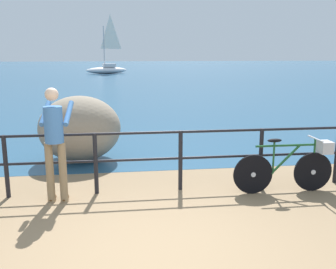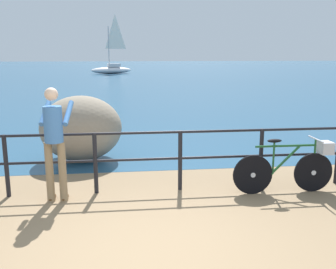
# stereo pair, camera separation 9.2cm
# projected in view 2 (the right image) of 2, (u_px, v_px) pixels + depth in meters

# --- Properties ---
(ground_plane) EXTENTS (120.00, 120.00, 0.10)m
(ground_plane) POSITION_uv_depth(u_px,v_px,m) (126.00, 91.00, 23.95)
(ground_plane) COLOR #846B4C
(sea_surface) EXTENTS (120.00, 90.00, 0.01)m
(sea_surface) POSITION_uv_depth(u_px,v_px,m) (124.00, 69.00, 51.30)
(sea_surface) COLOR navy
(sea_surface) RESTS_ON ground_plane
(promenade_railing) EXTENTS (9.89, 0.07, 1.02)m
(promenade_railing) POSITION_uv_depth(u_px,v_px,m) (138.00, 154.00, 6.40)
(promenade_railing) COLOR black
(promenade_railing) RESTS_ON ground_plane
(bicycle) EXTENTS (1.70, 0.48, 0.92)m
(bicycle) POSITION_uv_depth(u_px,v_px,m) (292.00, 165.00, 6.39)
(bicycle) COLOR black
(bicycle) RESTS_ON ground_plane
(person_at_railing) EXTENTS (0.49, 0.66, 1.78)m
(person_at_railing) POSITION_uv_depth(u_px,v_px,m) (54.00, 139.00, 5.91)
(person_at_railing) COLOR #8C7251
(person_at_railing) RESTS_ON ground_plane
(breakwater_boulder_main) EXTENTS (1.74, 1.56, 1.39)m
(breakwater_boulder_main) POSITION_uv_depth(u_px,v_px,m) (81.00, 128.00, 8.30)
(breakwater_boulder_main) COLOR gray
(breakwater_boulder_main) RESTS_ON ground
(sailboat) EXTENTS (4.59, 2.45, 6.16)m
(sailboat) POSITION_uv_depth(u_px,v_px,m) (112.00, 67.00, 41.42)
(sailboat) COLOR white
(sailboat) RESTS_ON sea_surface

